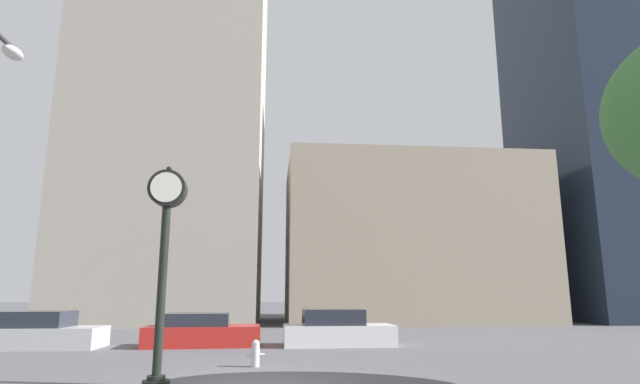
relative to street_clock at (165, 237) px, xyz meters
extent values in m
cube|color=#ADA393|center=(-4.74, 23.97, 12.78)|extent=(12.50, 12.00, 32.09)
cube|color=gray|center=(12.08, 23.97, 2.31)|extent=(17.23, 12.00, 11.15)
cube|color=#1E2838|center=(28.39, 23.97, 12.06)|extent=(10.64, 12.00, 30.66)
cylinder|color=black|center=(0.00, 0.00, -3.21)|extent=(0.59, 0.59, 0.12)
cylinder|color=black|center=(0.00, 0.00, -3.10)|extent=(0.39, 0.39, 0.10)
cylinder|color=black|center=(0.00, 0.00, -1.17)|extent=(0.20, 0.20, 3.75)
cylinder|color=black|center=(0.00, 0.00, 1.13)|extent=(0.86, 0.39, 0.86)
cylinder|color=white|center=(0.00, -0.20, 1.13)|extent=(0.71, 0.02, 0.71)
cylinder|color=white|center=(0.00, 0.20, 1.13)|extent=(0.71, 0.02, 0.71)
sphere|color=black|center=(0.00, 0.00, 1.63)|extent=(0.12, 0.12, 0.12)
cube|color=#BCBCC1|center=(-5.99, 8.05, -2.89)|extent=(4.45, 2.03, 0.76)
cube|color=#232833|center=(-6.21, 8.06, -2.22)|extent=(2.46, 1.76, 0.58)
cube|color=red|center=(-0.13, 8.24, -2.89)|extent=(4.39, 2.08, 0.76)
cube|color=#232833|center=(-0.34, 8.23, -2.27)|extent=(2.45, 1.76, 0.48)
cube|color=silver|center=(5.06, 8.00, -2.87)|extent=(4.23, 1.90, 0.78)
cube|color=#232833|center=(4.85, 7.99, -2.19)|extent=(2.33, 1.66, 0.59)
cylinder|color=#B7B7BC|center=(2.06, 2.68, -2.98)|extent=(0.22, 0.22, 0.58)
sphere|color=#B7B7BC|center=(2.06, 2.68, -2.65)|extent=(0.21, 0.21, 0.21)
cylinder|color=#B7B7BC|center=(1.88, 2.68, -2.95)|extent=(0.14, 0.08, 0.08)
cylinder|color=#B7B7BC|center=(2.25, 2.68, -2.95)|extent=(0.14, 0.08, 0.08)
ellipsoid|color=silver|center=(-3.17, -1.28, 3.81)|extent=(0.36, 0.60, 0.24)
camera|label=1|loc=(2.52, -11.78, -1.26)|focal=28.00mm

